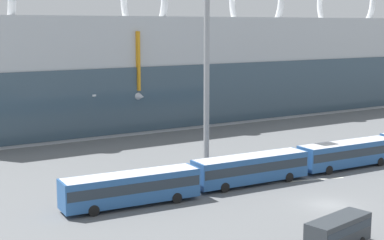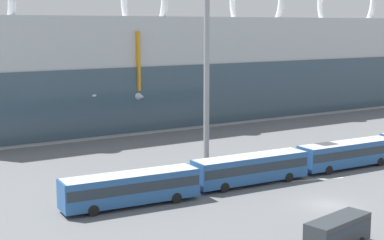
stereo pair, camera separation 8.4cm
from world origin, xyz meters
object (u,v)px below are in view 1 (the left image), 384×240
Objects in this scene: airliner_parked_remote at (297,71)px; floodlight_mast at (207,35)px; service_van_foreground at (338,230)px; airliner_at_gate_far at (81,88)px; shuttle_bus_0 at (131,187)px; shuttle_bus_2 at (348,153)px; shuttle_bus_1 at (251,167)px.

airliner_parked_remote is 1.14× the size of floodlight_mast.
airliner_at_gate_far is at bearing 74.28° from service_van_foreground.
shuttle_bus_0 and shuttle_bus_2 have the same top height.
shuttle_bus_0 is 24.12m from floodlight_mast.
shuttle_bus_0 is at bearing -178.30° from shuttle_bus_2.
airliner_at_gate_far is 48.83m from shuttle_bus_2.
shuttle_bus_2 is 2.12× the size of service_van_foreground.
airliner_at_gate_far is 1.19× the size of airliner_parked_remote.
airliner_at_gate_far reaches higher than shuttle_bus_0.
shuttle_bus_0 is at bearing 154.19° from airliner_at_gate_far.
shuttle_bus_1 is at bearing -95.31° from airliner_parked_remote.
floodlight_mast is (2.45, 11.99, 13.27)m from shuttle_bus_1.
shuttle_bus_0 is at bearing -143.30° from floodlight_mast.
floodlight_mast reaches higher than airliner_parked_remote.
airliner_at_gate_far is at bearing -132.20° from airliner_parked_remote.
airliner_at_gate_far is 2.76× the size of shuttle_bus_2.
shuttle_bus_1 is 13.70m from shuttle_bus_2.
airliner_parked_remote is 67.84m from shuttle_bus_2.
shuttle_bus_2 is at bearing 3.62° from shuttle_bus_0.
shuttle_bus_1 is 18.26m from service_van_foreground.
shuttle_bus_0 is 0.49× the size of floodlight_mast.
shuttle_bus_1 is 1.00× the size of shuttle_bus_2.
floodlight_mast is at bearing -101.20° from airliner_parked_remote.
service_van_foreground is at bearing 165.75° from airliner_at_gate_far.
airliner_parked_remote reaches higher than shuttle_bus_2.
airliner_parked_remote is at bearing -91.89° from airliner_at_gate_far.
airliner_at_gate_far is at bearing 77.72° from shuttle_bus_0.
shuttle_bus_0 is (-68.48, -53.55, -4.04)m from airliner_parked_remote.
airliner_parked_remote reaches higher than airliner_at_gate_far.
airliner_parked_remote reaches higher than service_van_foreground.
shuttle_bus_0 reaches higher than service_van_foreground.
shuttle_bus_2 is (-41.08, -53.84, -4.04)m from airliner_parked_remote.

